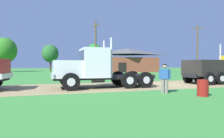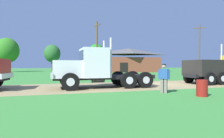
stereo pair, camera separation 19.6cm
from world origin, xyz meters
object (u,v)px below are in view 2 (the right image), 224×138
(utility_pole_far, at_px, (199,48))
(shed_building, at_px, (129,60))
(visitor_by_barrel, at_px, (164,77))
(utility_pole_near, at_px, (97,47))
(truck_foreground_white, at_px, (92,69))
(steel_barrel, at_px, (202,88))

(utility_pole_far, bearing_deg, shed_building, 126.67)
(visitor_by_barrel, bearing_deg, utility_pole_far, 45.24)
(visitor_by_barrel, height_order, utility_pole_near, utility_pole_near)
(truck_foreground_white, height_order, visitor_by_barrel, truck_foreground_white)
(visitor_by_barrel, xyz_separation_m, steel_barrel, (1.22, -1.60, -0.49))
(steel_barrel, bearing_deg, truck_foreground_white, 132.02)
(truck_foreground_white, relative_size, steel_barrel, 8.68)
(shed_building, relative_size, utility_pole_near, 1.76)
(utility_pole_near, relative_size, utility_pole_far, 0.91)
(steel_barrel, height_order, utility_pole_far, utility_pole_far)
(steel_barrel, xyz_separation_m, shed_building, (9.99, 35.12, 2.33))
(steel_barrel, relative_size, utility_pole_near, 0.10)
(truck_foreground_white, distance_m, utility_pole_near, 17.23)
(utility_pole_near, height_order, utility_pole_far, utility_pole_far)
(visitor_by_barrel, distance_m, utility_pole_far, 29.61)
(shed_building, relative_size, utility_pole_far, 1.60)
(shed_building, bearing_deg, steel_barrel, -105.88)
(steel_barrel, relative_size, shed_building, 0.06)
(utility_pole_near, bearing_deg, visitor_by_barrel, -91.17)
(utility_pole_near, bearing_deg, utility_pole_far, 2.03)
(shed_building, bearing_deg, utility_pole_far, -53.33)
(visitor_by_barrel, relative_size, shed_building, 0.11)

